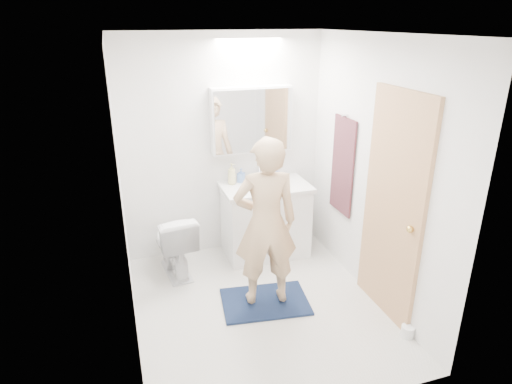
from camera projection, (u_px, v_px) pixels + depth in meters
name	position (u px, v px, depth m)	size (l,w,h in m)	color
floor	(259.00, 307.00, 4.11)	(2.50, 2.50, 0.00)	silver
ceiling	(260.00, 33.00, 3.24)	(2.50, 2.50, 0.00)	white
wall_back	(223.00, 148.00, 4.78)	(2.50, 2.50, 0.00)	white
wall_front	(327.00, 258.00, 2.57)	(2.50, 2.50, 0.00)	white
wall_left	(123.00, 202.00, 3.36)	(2.50, 2.50, 0.00)	white
wall_right	(375.00, 173.00, 3.99)	(2.50, 2.50, 0.00)	white
vanity_cabinet	(265.00, 221.00, 4.94)	(0.90, 0.55, 0.78)	white
countertop	(266.00, 187.00, 4.79)	(0.95, 0.58, 0.04)	white
sink_basin	(265.00, 183.00, 4.80)	(0.36, 0.36, 0.03)	white
faucet	(259.00, 172.00, 4.95)	(0.02, 0.02, 0.16)	silver
medicine_cabinet	(252.00, 120.00, 4.69)	(0.88, 0.14, 0.70)	white
mirror_panel	(254.00, 121.00, 4.63)	(0.84, 0.01, 0.66)	silver
toilet	(174.00, 243.00, 4.56)	(0.38, 0.67, 0.69)	white
bath_rug	(265.00, 302.00, 4.17)	(0.80, 0.55, 0.02)	#152442
person	(266.00, 223.00, 3.87)	(0.57, 0.37, 1.56)	tan
door	(393.00, 208.00, 3.75)	(0.04, 0.80, 2.00)	tan
door_knob	(410.00, 229.00, 3.49)	(0.06, 0.06, 0.06)	gold
towel	(343.00, 166.00, 4.51)	(0.02, 0.42, 1.00)	#13253E
towel_hook	(345.00, 116.00, 4.31)	(0.02, 0.02, 0.07)	silver
soap_bottle_a	(232.00, 174.00, 4.77)	(0.09, 0.09, 0.24)	#D4CC89
soap_bottle_b	(241.00, 175.00, 4.85)	(0.07, 0.07, 0.16)	#5F85CB
toothbrush_cup	(277.00, 175.00, 4.96)	(0.09, 0.09, 0.08)	#3D5AB7
toilet_paper_roll	(408.00, 331.00, 3.71)	(0.11, 0.11, 0.10)	white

